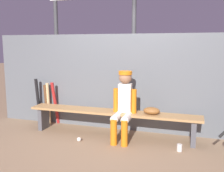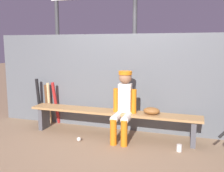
# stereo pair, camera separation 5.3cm
# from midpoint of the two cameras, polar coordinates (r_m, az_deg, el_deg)

# --- Properties ---
(ground_plane) EXTENTS (30.00, 30.00, 0.00)m
(ground_plane) POSITION_cam_midpoint_polar(r_m,az_deg,el_deg) (4.76, -0.32, -10.93)
(ground_plane) COLOR #937556
(chainlink_fence) EXTENTS (5.19, 0.03, 1.83)m
(chainlink_fence) POSITION_cam_midpoint_polar(r_m,az_deg,el_deg) (4.93, 1.18, 0.74)
(chainlink_fence) COLOR #595E63
(chainlink_fence) RESTS_ON ground_plane
(dugout_bench) EXTENTS (3.09, 0.36, 0.46)m
(dugout_bench) POSITION_cam_midpoint_polar(r_m,az_deg,el_deg) (4.64, -0.33, -6.60)
(dugout_bench) COLOR #AD7F4C
(dugout_bench) RESTS_ON ground_plane
(player_seated) EXTENTS (0.41, 0.55, 1.19)m
(player_seated) POSITION_cam_midpoint_polar(r_m,az_deg,el_deg) (4.41, 2.19, -3.80)
(player_seated) COLOR silver
(player_seated) RESTS_ON ground_plane
(baseball_glove) EXTENTS (0.28, 0.20, 0.12)m
(baseball_glove) POSITION_cam_midpoint_polar(r_m,az_deg,el_deg) (4.45, 8.35, -5.40)
(baseball_glove) COLOR brown
(baseball_glove) RESTS_ON dugout_bench
(bat_aluminum_red) EXTENTS (0.07, 0.26, 0.89)m
(bat_aluminum_red) POSITION_cam_midpoint_polar(r_m,az_deg,el_deg) (5.44, -12.64, -3.72)
(bat_aluminum_red) COLOR #B22323
(bat_aluminum_red) RESTS_ON ground_plane
(bat_wood_natural) EXTENTS (0.08, 0.14, 0.86)m
(bat_wood_natural) POSITION_cam_midpoint_polar(r_m,az_deg,el_deg) (5.52, -14.05, -3.73)
(bat_wood_natural) COLOR tan
(bat_wood_natural) RESTS_ON ground_plane
(bat_wood_dark) EXTENTS (0.07, 0.14, 0.82)m
(bat_wood_dark) POSITION_cam_midpoint_polar(r_m,az_deg,el_deg) (5.54, -14.48, -3.91)
(bat_wood_dark) COLOR brown
(bat_wood_dark) RESTS_ON ground_plane
(bat_aluminum_black) EXTENTS (0.08, 0.18, 0.94)m
(bat_aluminum_black) POSITION_cam_midpoint_polar(r_m,az_deg,el_deg) (5.61, -16.18, -3.19)
(bat_aluminum_black) COLOR black
(bat_aluminum_black) RESTS_ON ground_plane
(baseball) EXTENTS (0.07, 0.07, 0.07)m
(baseball) POSITION_cam_midpoint_polar(r_m,az_deg,el_deg) (4.54, -7.60, -11.54)
(baseball) COLOR white
(baseball) RESTS_ON ground_plane
(cup_on_ground) EXTENTS (0.08, 0.08, 0.11)m
(cup_on_ground) POSITION_cam_midpoint_polar(r_m,az_deg,el_deg) (4.24, 14.25, -12.99)
(cup_on_ground) COLOR silver
(cup_on_ground) RESTS_ON ground_plane
(cup_on_bench) EXTENTS (0.08, 0.08, 0.11)m
(cup_on_bench) POSITION_cam_midpoint_polar(r_m,az_deg,el_deg) (4.54, 3.57, -5.08)
(cup_on_bench) COLOR red
(cup_on_bench) RESTS_ON dugout_bench
(scoreboard) EXTENTS (2.47, 0.27, 3.71)m
(scoreboard) POSITION_cam_midpoint_polar(r_m,az_deg,el_deg) (6.29, -3.92, 18.33)
(scoreboard) COLOR #3F3F42
(scoreboard) RESTS_ON ground_plane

